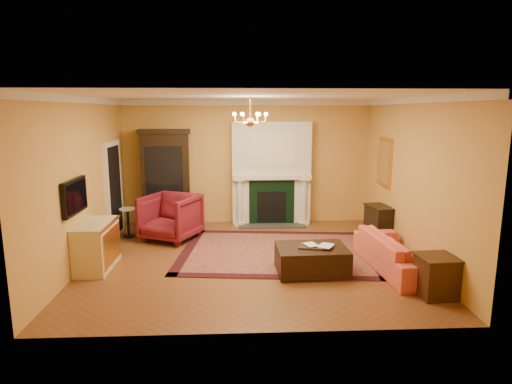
{
  "coord_description": "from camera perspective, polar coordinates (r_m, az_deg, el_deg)",
  "views": [
    {
      "loc": [
        -0.26,
        -7.69,
        2.75
      ],
      "look_at": [
        0.12,
        0.3,
        1.23
      ],
      "focal_mm": 30.0,
      "sensor_mm": 36.0,
      "label": 1
    }
  ],
  "objects": [
    {
      "name": "china_cabinet",
      "position": [
        10.45,
        -11.89,
        1.53
      ],
      "size": [
        1.16,
        0.61,
        2.22
      ],
      "primitive_type": "cube",
      "rotation": [
        0.0,
        0.0,
        0.1
      ],
      "color": "black",
      "rests_on": "floor"
    },
    {
      "name": "topiary_left",
      "position": [
        10.31,
        -1.81,
        3.64
      ],
      "size": [
        0.16,
        0.16,
        0.44
      ],
      "color": "tan",
      "rests_on": "fireplace"
    },
    {
      "name": "wall_left",
      "position": [
        8.27,
        -22.1,
        1.29
      ],
      "size": [
        0.02,
        5.5,
        3.0
      ],
      "primitive_type": "cube",
      "color": "gold",
      "rests_on": "floor"
    },
    {
      "name": "tv_panel",
      "position": [
        7.71,
        -23.03,
        -0.54
      ],
      "size": [
        0.09,
        0.95,
        0.58
      ],
      "color": "black",
      "rests_on": "wall_left"
    },
    {
      "name": "topiary_right",
      "position": [
        10.43,
        6.19,
        3.55
      ],
      "size": [
        0.15,
        0.15,
        0.4
      ],
      "color": "tan",
      "rests_on": "fireplace"
    },
    {
      "name": "ceiling",
      "position": [
        7.7,
        -0.79,
        12.72
      ],
      "size": [
        6.0,
        5.5,
        0.02
      ],
      "primitive_type": "cube",
      "color": "white",
      "rests_on": "wall_back"
    },
    {
      "name": "console_table",
      "position": [
        9.53,
        16.03,
        -4.12
      ],
      "size": [
        0.47,
        0.71,
        0.73
      ],
      "primitive_type": "cube",
      "rotation": [
        0.0,
        0.0,
        0.16
      ],
      "color": "black",
      "rests_on": "floor"
    },
    {
      "name": "gilt_mirror",
      "position": [
        9.71,
        16.76,
        3.82
      ],
      "size": [
        0.06,
        0.76,
        1.05
      ],
      "color": "gold",
      "rests_on": "wall_right"
    },
    {
      "name": "wall_front",
      "position": [
        5.1,
        0.31,
        -3.41
      ],
      "size": [
        6.0,
        0.02,
        3.0
      ],
      "primitive_type": "cube",
      "color": "gold",
      "rests_on": "floor"
    },
    {
      "name": "chandelier",
      "position": [
        7.7,
        -0.78,
        9.73
      ],
      "size": [
        0.63,
        0.55,
        0.53
      ],
      "color": "gold",
      "rests_on": "ceiling"
    },
    {
      "name": "wall_right",
      "position": [
        8.45,
        20.09,
        1.62
      ],
      "size": [
        0.02,
        5.5,
        3.0
      ],
      "primitive_type": "cube",
      "color": "gold",
      "rests_on": "floor"
    },
    {
      "name": "book_a",
      "position": [
        7.34,
        6.7,
        -6.22
      ],
      "size": [
        0.19,
        0.09,
        0.26
      ],
      "primitive_type": "imported",
      "rotation": [
        0.0,
        0.0,
        0.33
      ],
      "color": "gray",
      "rests_on": "ottoman_tray"
    },
    {
      "name": "end_table",
      "position": [
        7.06,
        22.86,
        -10.42
      ],
      "size": [
        0.55,
        0.55,
        0.6
      ],
      "primitive_type": "cube",
      "rotation": [
        0.0,
        0.0,
        0.08
      ],
      "color": "#35180E",
      "rests_on": "floor"
    },
    {
      "name": "crown_molding",
      "position": [
        8.66,
        -1.0,
        12.04
      ],
      "size": [
        6.0,
        5.5,
        0.12
      ],
      "color": "silver",
      "rests_on": "ceiling"
    },
    {
      "name": "coral_sofa",
      "position": [
        7.91,
        18.29,
        -6.96
      ],
      "size": [
        0.77,
        2.15,
        0.83
      ],
      "primitive_type": "imported",
      "rotation": [
        0.0,
        0.0,
        1.64
      ],
      "color": "#DF4A46",
      "rests_on": "floor"
    },
    {
      "name": "ottoman_tray",
      "position": [
        7.4,
        7.33,
        -7.23
      ],
      "size": [
        0.47,
        0.4,
        0.03
      ],
      "primitive_type": "cube",
      "rotation": [
        0.0,
        0.0,
        -0.23
      ],
      "color": "black",
      "rests_on": "leather_ottoman"
    },
    {
      "name": "fireplace",
      "position": [
        10.42,
        2.06,
        2.19
      ],
      "size": [
        1.9,
        0.7,
        2.5
      ],
      "color": "silver",
      "rests_on": "wall_back"
    },
    {
      "name": "book_b",
      "position": [
        7.38,
        8.51,
        -5.97
      ],
      "size": [
        0.2,
        0.13,
        0.3
      ],
      "primitive_type": "imported",
      "rotation": [
        0.0,
        0.0,
        -0.52
      ],
      "color": "gray",
      "rests_on": "ottoman_tray"
    },
    {
      "name": "leather_ottoman",
      "position": [
        7.5,
        7.43,
        -8.89
      ],
      "size": [
        1.21,
        0.9,
        0.44
      ],
      "primitive_type": "cube",
      "rotation": [
        0.0,
        0.0,
        0.03
      ],
      "color": "black",
      "rests_on": "oriental_rug"
    },
    {
      "name": "floor",
      "position": [
        8.18,
        -0.73,
        -8.94
      ],
      "size": [
        6.0,
        5.5,
        0.02
      ],
      "primitive_type": "cube",
      "color": "brown",
      "rests_on": "ground"
    },
    {
      "name": "wingback_armchair",
      "position": [
        9.39,
        -11.33,
        -3.02
      ],
      "size": [
        1.38,
        1.34,
        1.09
      ],
      "primitive_type": "imported",
      "rotation": [
        0.0,
        0.0,
        -0.44
      ],
      "color": "maroon",
      "rests_on": "floor"
    },
    {
      "name": "oriental_rug",
      "position": [
        8.56,
        2.92,
        -7.93
      ],
      "size": [
        4.05,
        3.2,
        0.02
      ],
      "primitive_type": "cube",
      "rotation": [
        0.0,
        0.0,
        -0.1
      ],
      "color": "#4B1015",
      "rests_on": "floor"
    },
    {
      "name": "wall_back",
      "position": [
        10.53,
        -1.28,
        3.96
      ],
      "size": [
        6.0,
        0.02,
        3.0
      ],
      "primitive_type": "cube",
      "color": "gold",
      "rests_on": "floor"
    },
    {
      "name": "doorway",
      "position": [
        9.92,
        -18.42,
        0.33
      ],
      "size": [
        0.08,
        1.05,
        2.1
      ],
      "color": "silver",
      "rests_on": "wall_left"
    },
    {
      "name": "pedestal_table",
      "position": [
        9.83,
        -16.69,
        -3.66
      ],
      "size": [
        0.36,
        0.36,
        0.65
      ],
      "color": "black",
      "rests_on": "floor"
    },
    {
      "name": "commode",
      "position": [
        8.09,
        -20.49,
        -6.7
      ],
      "size": [
        0.53,
        1.11,
        0.83
      ],
      "primitive_type": "cube",
      "rotation": [
        0.0,
        0.0,
        0.0
      ],
      "color": "beige",
      "rests_on": "floor"
    }
  ]
}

